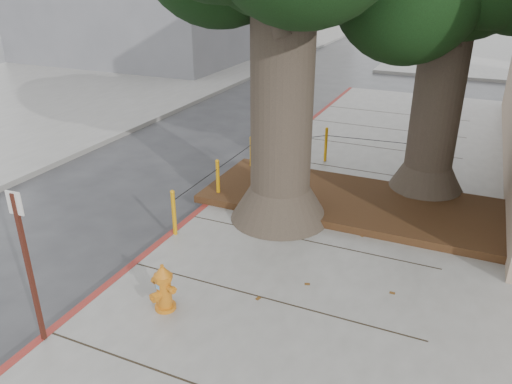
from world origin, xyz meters
TOP-DOWN VIEW (x-y plane):
  - ground at (0.00, 0.00)m, footprint 140.00×140.00m
  - sidewalk_opposite at (-14.00, 10.00)m, footprint 14.00×60.00m
  - curb_red at (-2.00, 2.50)m, footprint 0.14×26.00m
  - planter_bed at (0.90, 3.90)m, footprint 6.40×2.60m
  - bollard_ring at (-0.87, 4.38)m, footprint 3.79×5.39m
  - fire_hydrant at (-0.77, -0.86)m, footprint 0.41×0.40m
  - signpost at (-1.95, -2.13)m, footprint 0.23×0.06m
  - car_dark at (-11.01, 17.87)m, footprint 1.86×4.05m

SIDE VIEW (x-z plane):
  - ground at x=0.00m, z-range 0.00..0.00m
  - sidewalk_opposite at x=-14.00m, z-range 0.00..0.15m
  - curb_red at x=-2.00m, z-range -0.01..0.15m
  - planter_bed at x=0.90m, z-range 0.15..0.31m
  - fire_hydrant at x=-0.77m, z-range 0.14..0.92m
  - car_dark at x=-11.01m, z-range 0.00..1.15m
  - bollard_ring at x=-0.87m, z-range 0.19..1.14m
  - signpost at x=-1.95m, z-range 0.30..2.57m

